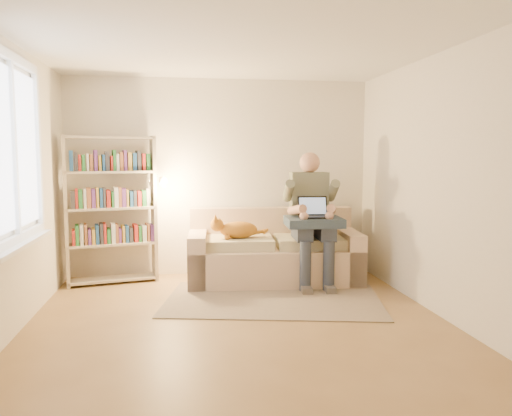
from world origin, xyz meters
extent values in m
plane|color=olive|center=(0.00, 0.00, 0.00)|extent=(4.50, 4.50, 0.00)
cube|color=white|center=(0.00, 0.00, 2.60)|extent=(4.00, 4.50, 0.02)
cube|color=silver|center=(-2.00, 0.00, 1.30)|extent=(0.02, 4.50, 2.60)
cube|color=silver|center=(2.00, 0.00, 1.30)|extent=(0.02, 4.50, 2.60)
cube|color=silver|center=(0.00, 2.25, 1.30)|extent=(4.00, 0.02, 2.60)
cube|color=silver|center=(0.00, -2.25, 1.30)|extent=(4.00, 0.02, 2.60)
plane|color=white|center=(-1.97, 0.20, 1.65)|extent=(0.00, 1.50, 1.50)
cube|color=white|center=(-1.96, 0.20, 2.44)|extent=(0.05, 1.50, 0.08)
cube|color=white|center=(-1.96, 0.20, 0.86)|extent=(0.05, 1.50, 0.08)
cube|color=white|center=(-1.96, 0.20, 1.65)|extent=(0.04, 0.05, 1.50)
cube|color=white|center=(-1.92, 0.20, 0.81)|extent=(0.12, 1.52, 0.04)
cube|color=#D0B293|center=(0.63, 1.67, 0.22)|extent=(2.19, 1.11, 0.45)
cube|color=#D0B293|center=(0.65, 2.04, 0.68)|extent=(2.14, 0.36, 0.46)
cube|color=#D0B293|center=(-0.33, 1.74, 0.32)|extent=(0.28, 0.97, 0.64)
cube|color=#D0B293|center=(1.58, 1.61, 0.32)|extent=(0.28, 0.97, 0.64)
cube|color=beige|center=(0.14, 1.65, 0.51)|extent=(0.95, 0.70, 0.13)
cube|color=beige|center=(1.10, 1.59, 0.51)|extent=(0.95, 0.70, 0.13)
cube|color=#696E59|center=(1.08, 1.68, 1.06)|extent=(0.48, 0.29, 0.64)
sphere|color=tan|center=(1.08, 1.66, 1.50)|extent=(0.26, 0.26, 0.26)
cube|color=#2E3441|center=(0.92, 1.39, 0.68)|extent=(0.22, 0.53, 0.20)
cube|color=#2E3441|center=(1.19, 1.37, 0.68)|extent=(0.22, 0.53, 0.20)
cylinder|color=#2E3441|center=(0.90, 1.14, 0.30)|extent=(0.13, 0.13, 0.60)
cylinder|color=#2E3441|center=(1.18, 1.12, 0.30)|extent=(0.13, 0.13, 0.60)
ellipsoid|color=orange|center=(0.14, 1.62, 0.68)|extent=(0.48, 0.28, 0.21)
sphere|color=orange|center=(-0.13, 1.60, 0.75)|extent=(0.16, 0.16, 0.16)
cylinder|color=orange|center=(0.39, 1.66, 0.64)|extent=(0.23, 0.06, 0.06)
cube|color=#283747|center=(1.13, 1.35, 0.80)|extent=(0.70, 0.59, 0.10)
cube|color=black|center=(1.12, 1.30, 0.86)|extent=(0.37, 0.27, 0.02)
cube|color=black|center=(1.13, 1.43, 0.98)|extent=(0.36, 0.12, 0.23)
plane|color=#8CA5CC|center=(1.13, 1.43, 0.98)|extent=(0.33, 0.13, 0.31)
cube|color=#C7B796|center=(-1.90, 1.79, 0.92)|extent=(0.10, 0.28, 1.84)
cube|color=#C7B796|center=(-0.87, 2.01, 0.92)|extent=(0.10, 0.28, 1.84)
cube|color=#C7B796|center=(-1.39, 1.90, 0.05)|extent=(1.13, 0.50, 0.03)
cube|color=#C7B796|center=(-1.39, 1.90, 0.50)|extent=(1.13, 0.50, 0.03)
cube|color=#C7B796|center=(-1.39, 1.90, 0.94)|extent=(1.13, 0.50, 0.03)
cube|color=#C7B796|center=(-1.39, 1.90, 1.39)|extent=(1.13, 0.50, 0.03)
cube|color=#C7B796|center=(-1.39, 1.90, 1.81)|extent=(1.13, 0.50, 0.03)
cube|color=silver|center=(-1.39, 1.90, 0.62)|extent=(0.96, 0.41, 0.22)
cube|color=#995933|center=(-1.39, 1.90, 1.07)|extent=(0.96, 0.41, 0.22)
cube|color=#66337F|center=(-1.39, 1.90, 1.51)|extent=(0.96, 0.41, 0.22)
cylinder|color=silver|center=(-0.95, 1.99, 0.98)|extent=(0.10, 0.10, 0.04)
cone|color=silver|center=(-0.77, 1.91, 1.26)|extent=(0.15, 0.17, 0.15)
cube|color=gray|center=(0.46, 0.84, 0.01)|extent=(2.57, 1.83, 0.01)
camera|label=1|loc=(-0.53, -4.44, 1.59)|focal=35.00mm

